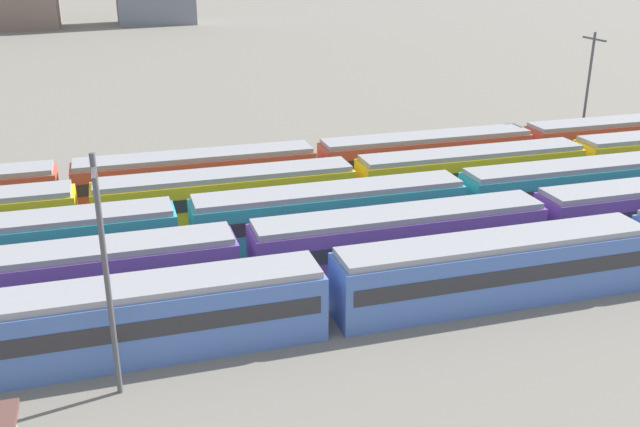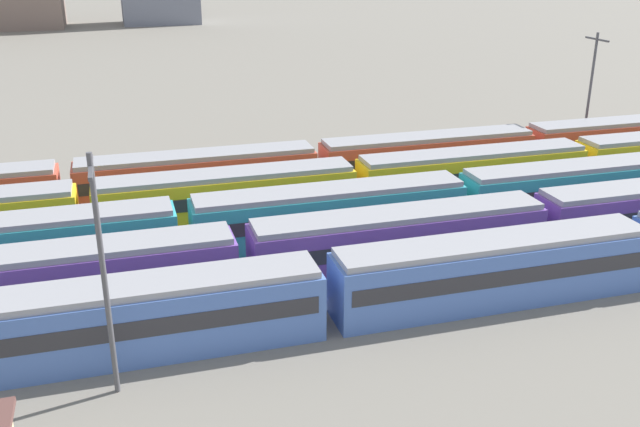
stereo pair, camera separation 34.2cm
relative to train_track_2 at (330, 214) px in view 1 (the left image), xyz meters
name	(u,v)px [view 1 (the left image)]	position (x,y,z in m)	size (l,w,h in m)	color
ground_plane	(112,267)	(-13.91, 0.00, -1.90)	(600.00, 600.00, 0.00)	slate
train_track_2	(330,214)	(0.00, 0.00, 0.00)	(55.80, 3.06, 3.75)	teal
train_track_3	(471,173)	(12.99, 5.20, 0.00)	(93.60, 3.06, 3.75)	yellow
train_track_4	(527,147)	(21.07, 10.40, 0.00)	(112.50, 3.06, 3.75)	#BC4C38
catenary_pole_0	(106,268)	(-13.89, -13.34, 4.14)	(0.24, 3.20, 10.96)	#4C4C51
catenary_pole_1	(588,87)	(28.93, 13.63, 4.14)	(0.24, 3.20, 10.97)	#4C4C51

